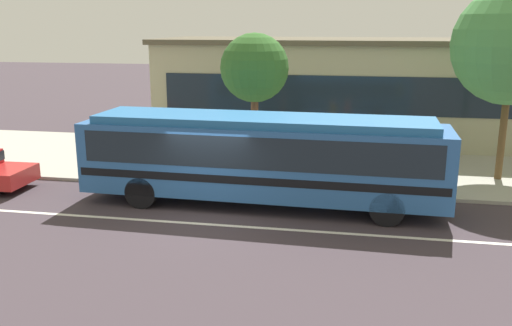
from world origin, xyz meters
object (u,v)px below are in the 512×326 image
transit_bus (263,154)px  pedestrian_waiting_near_sign (339,157)px  pedestrian_walking_along_curb (320,151)px  street_tree_mid_block (512,46)px  street_tree_near_stop (255,69)px  bus_stop_sign (423,148)px

transit_bus → pedestrian_waiting_near_sign: bearing=47.0°
pedestrian_waiting_near_sign → pedestrian_walking_along_curb: (-0.72, 0.89, -0.01)m
pedestrian_waiting_near_sign → street_tree_mid_block: 7.03m
street_tree_near_stop → street_tree_mid_block: size_ratio=0.76×
bus_stop_sign → street_tree_mid_block: street_tree_mid_block is taller
pedestrian_waiting_near_sign → pedestrian_walking_along_curb: size_ratio=1.01×
transit_bus → bus_stop_sign: transit_bus is taller
pedestrian_walking_along_curb → bus_stop_sign: bus_stop_sign is taller
pedestrian_walking_along_curb → street_tree_near_stop: (-2.54, 0.50, 2.90)m
pedestrian_waiting_near_sign → transit_bus: bearing=-133.0°
transit_bus → pedestrian_waiting_near_sign: 3.40m
street_tree_mid_block → pedestrian_walking_along_curb: bearing=-172.7°
pedestrian_walking_along_curb → pedestrian_waiting_near_sign: bearing=-51.0°
street_tree_near_stop → street_tree_mid_block: (8.95, 0.32, 0.89)m
bus_stop_sign → street_tree_mid_block: (2.99, 2.45, 3.19)m
pedestrian_walking_along_curb → street_tree_near_stop: 3.89m
street_tree_near_stop → bus_stop_sign: bearing=-19.6°
pedestrian_walking_along_curb → street_tree_mid_block: (6.40, 0.82, 3.79)m
transit_bus → street_tree_near_stop: street_tree_near_stop is taller
bus_stop_sign → street_tree_near_stop: bearing=160.4°
pedestrian_waiting_near_sign → street_tree_mid_block: size_ratio=0.24×
transit_bus → pedestrian_waiting_near_sign: transit_bus is taller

